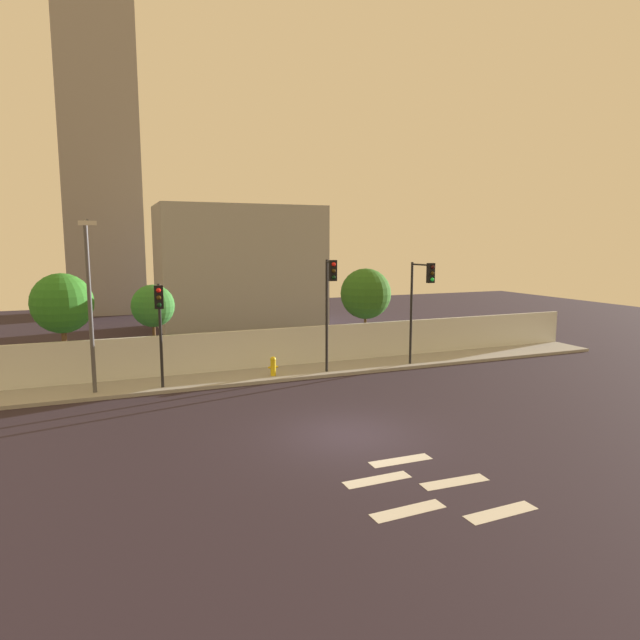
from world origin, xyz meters
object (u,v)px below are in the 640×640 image
object	(u,v)px
street_lamp_curbside	(90,294)
traffic_light_right	(330,292)
roadside_tree_midright	(366,294)
traffic_light_left	(421,291)
traffic_light_center	(160,314)
fire_hydrant	(273,365)
roadside_tree_midleft	(153,306)
roadside_tree_leftmost	(62,304)

from	to	relation	value
street_lamp_curbside	traffic_light_right	bearing A→B (deg)	-2.55
traffic_light_right	street_lamp_curbside	bearing A→B (deg)	177.45
street_lamp_curbside	roadside_tree_midright	world-z (taller)	street_lamp_curbside
traffic_light_left	traffic_light_center	xyz separation A→B (m)	(-11.76, 0.26, -0.51)
traffic_light_right	roadside_tree_midright	size ratio (longest dim) A/B	1.10
traffic_light_right	roadside_tree_midright	bearing A→B (deg)	45.64
fire_hydrant	roadside_tree_midleft	xyz separation A→B (m)	(-4.70, 3.17, 2.50)
fire_hydrant	street_lamp_curbside	bearing A→B (deg)	-178.67
traffic_light_center	roadside_tree_leftmost	size ratio (longest dim) A/B	0.90
street_lamp_curbside	roadside_tree_leftmost	xyz separation A→B (m)	(-1.16, 3.34, -0.67)
fire_hydrant	roadside_tree_leftmost	bearing A→B (deg)	159.42
roadside_tree_midleft	roadside_tree_midright	xyz separation A→B (m)	(10.84, 0.00, 0.18)
traffic_light_center	fire_hydrant	distance (m)	5.51
fire_hydrant	roadside_tree_leftmost	world-z (taller)	roadside_tree_leftmost
street_lamp_curbside	fire_hydrant	bearing A→B (deg)	1.33
traffic_light_left	traffic_light_right	bearing A→B (deg)	176.03
traffic_light_right	fire_hydrant	size ratio (longest dim) A/B	5.95
traffic_light_center	street_lamp_curbside	xyz separation A→B (m)	(-2.48, 0.49, 0.83)
street_lamp_curbside	roadside_tree_midleft	world-z (taller)	street_lamp_curbside
traffic_light_center	traffic_light_right	bearing A→B (deg)	0.43
traffic_light_center	roadside_tree_midright	bearing A→B (deg)	19.27
traffic_light_left	traffic_light_center	size ratio (longest dim) A/B	1.17
traffic_light_center	street_lamp_curbside	world-z (taller)	street_lamp_curbside
traffic_light_right	roadside_tree_midleft	distance (m)	8.12
fire_hydrant	traffic_light_center	bearing A→B (deg)	-172.20
traffic_light_right	roadside_tree_midleft	size ratio (longest dim) A/B	1.24
traffic_light_left	roadside_tree_midleft	xyz separation A→B (m)	(-11.66, 4.08, -0.63)
traffic_light_right	roadside_tree_leftmost	bearing A→B (deg)	160.91
traffic_light_left	traffic_light_right	distance (m)	4.51
roadside_tree_midright	roadside_tree_midleft	bearing A→B (deg)	180.00
roadside_tree_midright	street_lamp_curbside	bearing A→B (deg)	-166.04
traffic_light_left	roadside_tree_midright	xyz separation A→B (m)	(-0.81, 4.08, -0.44)
traffic_light_center	fire_hydrant	bearing A→B (deg)	7.80
roadside_tree_leftmost	roadside_tree_midright	distance (m)	14.59
traffic_light_right	roadside_tree_leftmost	world-z (taller)	traffic_light_right
traffic_light_right	fire_hydrant	bearing A→B (deg)	166.21
roadside_tree_leftmost	roadside_tree_midright	xyz separation A→B (m)	(14.59, 0.00, -0.09)
fire_hydrant	roadside_tree_midright	world-z (taller)	roadside_tree_midright
street_lamp_curbside	fire_hydrant	xyz separation A→B (m)	(7.28, 0.17, -3.45)
street_lamp_curbside	roadside_tree_midright	bearing A→B (deg)	13.96
traffic_light_center	street_lamp_curbside	size ratio (longest dim) A/B	0.63
street_lamp_curbside	roadside_tree_midleft	distance (m)	4.33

